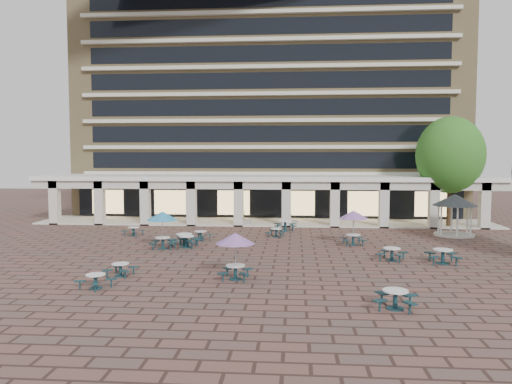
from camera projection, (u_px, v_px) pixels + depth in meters
ground at (250, 254)px, 31.81m from camera, size 120.00×120.00×0.00m
apartment_building at (270, 99)px, 56.22m from camera, size 40.00×15.50×25.20m
retail_arcade at (264, 191)px, 46.30m from camera, size 42.00×6.60×4.40m
picnic_table_0 at (120, 268)px, 25.82m from camera, size 1.64×1.64×0.68m
picnic_table_1 at (96, 280)px, 23.44m from camera, size 1.88×1.88×0.68m
picnic_table_2 at (395, 298)px, 20.30m from camera, size 2.03×2.03×0.79m
picnic_table_3 at (443, 255)px, 28.86m from camera, size 2.00×2.00×0.84m
picnic_table_4 at (162, 217)px, 33.39m from camera, size 2.16×2.16×2.50m
picnic_table_5 at (186, 240)px, 33.93m from camera, size 1.95×1.95×0.81m
picnic_table_6 at (235, 240)px, 25.04m from camera, size 2.04×2.04×2.35m
picnic_table_7 at (392, 253)px, 29.66m from camera, size 2.09×2.09×0.77m
picnic_table_8 at (201, 235)px, 36.91m from camera, size 1.83×1.83×0.67m
picnic_table_9 at (184, 238)px, 34.60m from camera, size 2.18×2.18×0.84m
picnic_table_10 at (276, 232)px, 38.36m from camera, size 1.69×1.69×0.67m
picnic_table_11 at (353, 216)px, 34.73m from camera, size 2.09×2.09×2.41m
picnic_table_12 at (134, 230)px, 38.99m from camera, size 1.85×1.85×0.68m
picnic_table_13 at (285, 225)px, 41.55m from camera, size 1.96×1.96×0.85m
gazebo at (455, 205)px, 38.85m from camera, size 3.46×3.46×3.22m
tree_east_c at (450, 155)px, 43.04m from camera, size 5.79×5.79×9.64m
planter_left at (242, 219)px, 44.73m from camera, size 1.50×0.68×1.34m
planter_right at (289, 221)px, 44.42m from camera, size 1.50×0.71×1.21m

